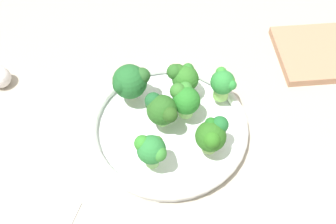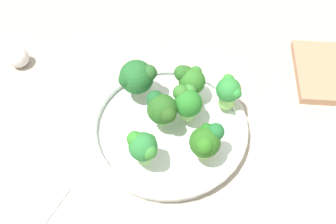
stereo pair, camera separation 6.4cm
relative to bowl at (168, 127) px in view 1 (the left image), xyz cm
name	(u,v)px [view 1 (the left image)]	position (x,y,z in cm)	size (l,w,h in cm)	color
ground_plane	(152,146)	(1.95, 2.79, -2.75)	(130.00, 130.00, 2.50)	#B3AA99
bowl	(168,127)	(0.00, 0.00, 0.00)	(27.52, 27.52, 2.94)	white
broccoli_floret_0	(151,150)	(-0.04, 8.11, 5.38)	(5.26, 4.48, 6.26)	#86C76A
broccoli_floret_1	(223,83)	(-7.21, -8.34, 4.99)	(4.61, 4.29, 5.96)	#92D664
broccoli_floret_2	(212,135)	(-8.00, 2.55, 5.16)	(4.90, 5.58, 6.20)	#86B157
broccoli_floret_3	(161,109)	(1.18, 0.11, 4.86)	(6.17, 5.09, 5.83)	#7BC157
broccoli_floret_4	(130,82)	(8.00, -3.64, 5.13)	(6.37, 6.18, 6.62)	#85B850
broccoli_floret_5	(185,99)	(-1.98, -3.07, 4.96)	(5.39, 5.24, 5.98)	#8BC265
broccoli_floret_6	(183,77)	(-0.28, -7.61, 4.96)	(5.67, 4.70, 5.91)	#82CD66
cutting_board	(335,52)	(-26.34, -28.49, -0.70)	(23.34, 15.35, 1.60)	tan
garlic_bulb	(0,77)	(33.51, -0.60, 0.53)	(4.05, 4.05, 4.05)	silver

